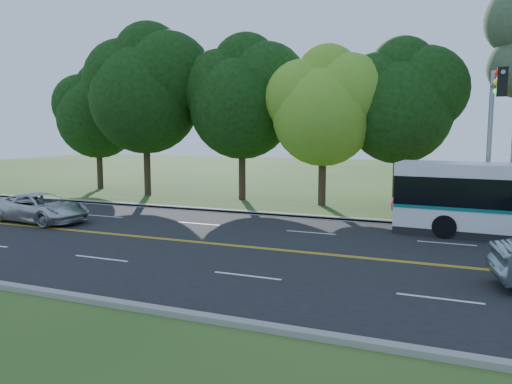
% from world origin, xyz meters
% --- Properties ---
extents(ground, '(120.00, 120.00, 0.00)m').
position_xyz_m(ground, '(0.00, 0.00, 0.00)').
color(ground, '#2B511B').
rests_on(ground, ground).
extents(road, '(60.00, 14.00, 0.02)m').
position_xyz_m(road, '(0.00, 0.00, 0.01)').
color(road, black).
rests_on(road, ground).
extents(curb_north, '(60.00, 0.30, 0.15)m').
position_xyz_m(curb_north, '(0.00, 7.15, 0.07)').
color(curb_north, gray).
rests_on(curb_north, ground).
extents(curb_south, '(60.00, 0.30, 0.15)m').
position_xyz_m(curb_south, '(0.00, -7.15, 0.07)').
color(curb_south, gray).
rests_on(curb_south, ground).
extents(grass_verge, '(60.00, 4.00, 0.10)m').
position_xyz_m(grass_verge, '(0.00, 9.00, 0.05)').
color(grass_verge, '#2B511B').
rests_on(grass_verge, ground).
extents(lane_markings, '(57.60, 13.82, 0.00)m').
position_xyz_m(lane_markings, '(-0.09, 0.00, 0.02)').
color(lane_markings, gold).
rests_on(lane_markings, road).
extents(tree_row, '(44.70, 9.10, 13.84)m').
position_xyz_m(tree_row, '(-5.15, 12.13, 6.73)').
color(tree_row, black).
rests_on(tree_row, ground).
extents(bougainvillea_hedge, '(9.50, 2.25, 1.50)m').
position_xyz_m(bougainvillea_hedge, '(7.18, 8.15, 0.72)').
color(bougainvillea_hedge, maroon).
rests_on(bougainvillea_hedge, ground).
extents(traffic_signal, '(0.42, 6.10, 7.00)m').
position_xyz_m(traffic_signal, '(6.49, 5.40, 4.67)').
color(traffic_signal, gray).
rests_on(traffic_signal, ground).
extents(suv, '(5.18, 2.78, 1.38)m').
position_xyz_m(suv, '(-13.28, 1.03, 0.71)').
color(suv, silver).
rests_on(suv, road).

